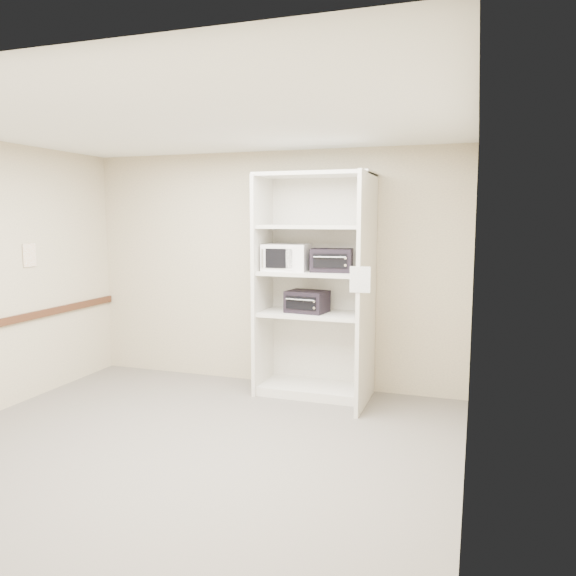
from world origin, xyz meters
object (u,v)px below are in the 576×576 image
(shelving_unit, at_px, (319,293))
(microwave, at_px, (286,257))
(toaster_oven_upper, at_px, (332,260))
(toaster_oven_lower, at_px, (307,301))

(shelving_unit, distance_m, microwave, 0.53)
(shelving_unit, bearing_deg, toaster_oven_upper, 5.03)
(toaster_oven_lower, bearing_deg, microwave, -173.28)
(microwave, bearing_deg, toaster_oven_lower, -3.96)
(microwave, bearing_deg, shelving_unit, -0.73)
(shelving_unit, height_order, toaster_oven_upper, shelving_unit)
(shelving_unit, relative_size, toaster_oven_lower, 5.72)
(shelving_unit, bearing_deg, toaster_oven_lower, -171.78)
(shelving_unit, xyz_separation_m, toaster_oven_lower, (-0.13, -0.02, -0.09))
(shelving_unit, relative_size, microwave, 5.01)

